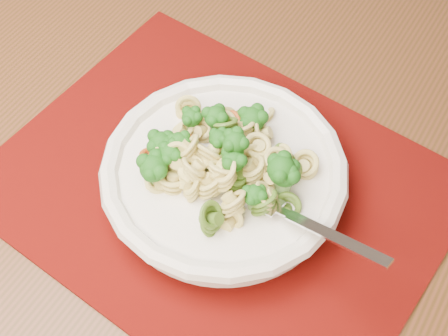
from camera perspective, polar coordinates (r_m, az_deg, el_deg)
The scene contains 5 objects.
dining_table at distance 0.80m, azimuth -3.49°, elevation -1.00°, with size 1.41×0.93×0.74m.
placemat at distance 0.66m, azimuth -0.50°, elevation -1.85°, with size 0.46×0.36×0.00m, color #510903.
pasta_bowl at distance 0.64m, azimuth 0.00°, elevation -0.55°, with size 0.25×0.25×0.05m.
pasta_broccoli_heap at distance 0.62m, azimuth 0.00°, elevation 0.32°, with size 0.22×0.22×0.06m, color #CBBF64, non-canonical shape.
fork at distance 0.60m, azimuth 4.13°, elevation -3.38°, with size 0.19×0.02×0.01m, color silver, non-canonical shape.
Camera 1 is at (0.24, 0.27, 1.30)m, focal length 50.00 mm.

